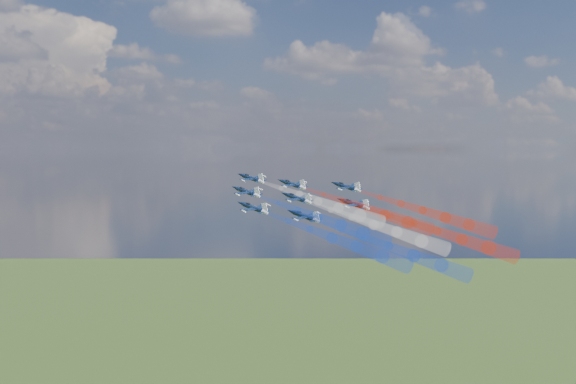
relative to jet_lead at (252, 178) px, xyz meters
name	(u,v)px	position (x,y,z in m)	size (l,w,h in m)	color
jet_lead	(252,178)	(0.00, 0.00, 0.00)	(8.58, 10.72, 2.86)	black
trail_lead	(318,201)	(12.81, -20.29, -5.13)	(3.57, 39.60, 3.57)	white
jet_inner_left	(247,192)	(-4.32, -12.92, -2.94)	(8.58, 10.72, 2.86)	black
trail_inner_left	(319,218)	(8.49, -33.21, -8.07)	(3.57, 39.60, 3.57)	blue
jet_inner_right	(292,184)	(10.52, -4.68, -1.60)	(8.58, 10.72, 2.86)	black
trail_inner_right	(364,208)	(23.33, -24.97, -6.73)	(3.57, 39.60, 3.57)	red
jet_outer_left	(254,208)	(-5.73, -26.45, -6.00)	(8.58, 10.72, 2.86)	black
trail_outer_left	(333,237)	(7.08, -46.74, -11.13)	(3.57, 39.60, 3.57)	blue
jet_center_third	(297,198)	(8.20, -16.69, -4.57)	(8.58, 10.72, 2.86)	black
trail_center_third	(374,224)	(21.02, -36.98, -9.70)	(3.57, 39.60, 3.57)	white
jet_outer_right	(347,187)	(24.80, -9.17, -2.29)	(8.58, 10.72, 2.86)	black
trail_outer_right	(423,210)	(37.61, -29.46, -7.42)	(3.57, 39.60, 3.57)	red
jet_rear_left	(305,216)	(6.20, -29.32, -8.06)	(8.58, 10.72, 2.86)	black
trail_rear_left	(388,246)	(19.01, -49.60, -13.19)	(3.57, 39.60, 3.57)	blue
jet_rear_right	(354,204)	(21.73, -22.55, -5.97)	(8.58, 10.72, 2.86)	black
trail_rear_right	(437,231)	(34.54, -42.84, -11.09)	(3.57, 39.60, 3.57)	red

